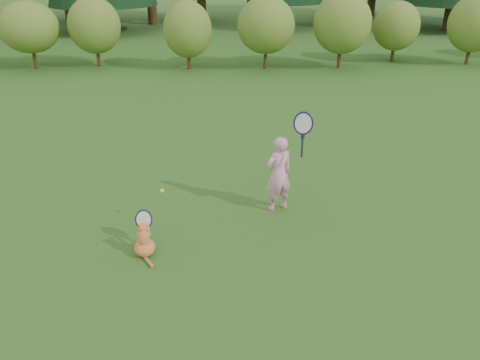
{
  "coord_description": "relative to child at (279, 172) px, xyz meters",
  "views": [
    {
      "loc": [
        -0.2,
        -6.16,
        4.06
      ],
      "look_at": [
        0.2,
        0.8,
        0.7
      ],
      "focal_mm": 35.0,
      "sensor_mm": 36.0,
      "label": 1
    }
  ],
  "objects": [
    {
      "name": "ground",
      "position": [
        -0.89,
        -1.03,
        -0.71
      ],
      "size": [
        100.0,
        100.0,
        0.0
      ],
      "primitive_type": "plane",
      "color": "#1C4B15",
      "rests_on": "ground"
    },
    {
      "name": "shrub_row",
      "position": [
        -0.89,
        11.97,
        0.69
      ],
      "size": [
        28.0,
        3.0,
        2.8
      ],
      "primitive_type": null,
      "color": "#5B7825",
      "rests_on": "ground"
    },
    {
      "name": "child",
      "position": [
        0.0,
        0.0,
        0.0
      ],
      "size": [
        0.8,
        0.54,
        2.04
      ],
      "rotation": [
        0.0,
        0.0,
        3.56
      ],
      "color": "pink",
      "rests_on": "ground"
    },
    {
      "name": "cat",
      "position": [
        -2.18,
        -1.24,
        -0.44
      ],
      "size": [
        0.38,
        0.77,
        0.7
      ],
      "rotation": [
        0.0,
        0.0,
        0.06
      ],
      "color": "#CA4E26",
      "rests_on": "ground"
    },
    {
      "name": "tennis_ball",
      "position": [
        -1.96,
        -0.41,
        -0.09
      ],
      "size": [
        0.07,
        0.07,
        0.07
      ],
      "color": "yellow",
      "rests_on": "ground"
    }
  ]
}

